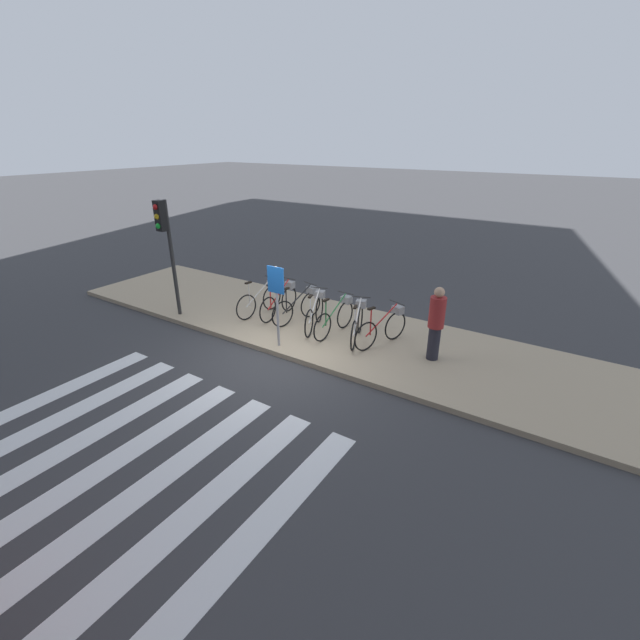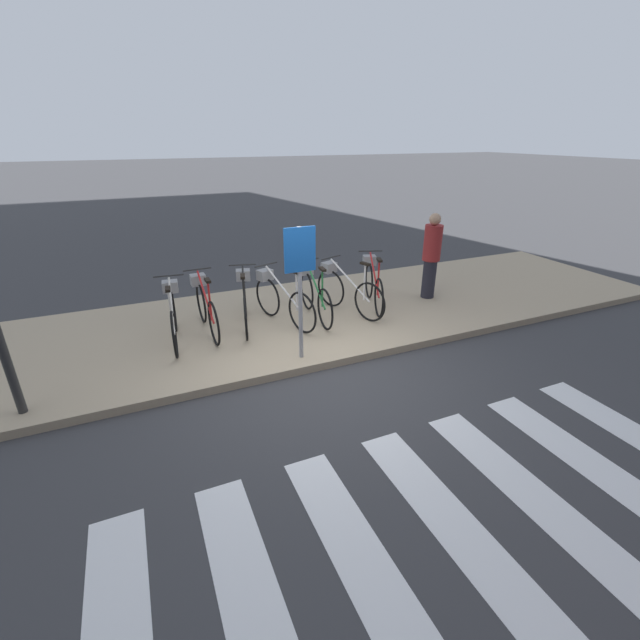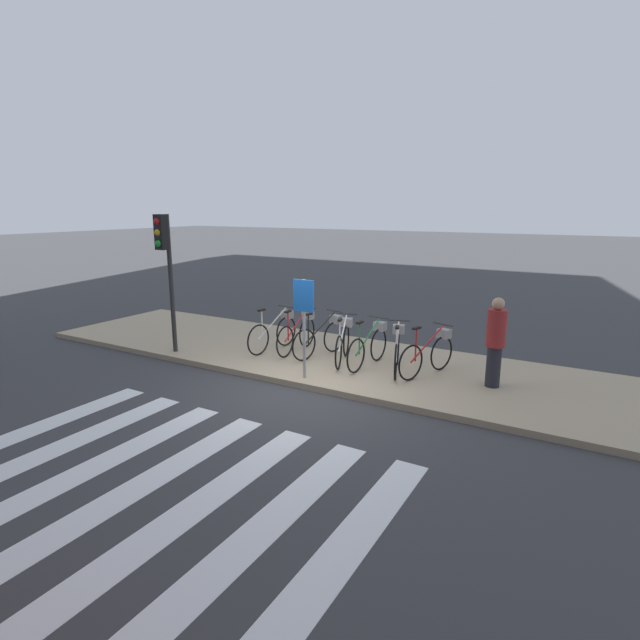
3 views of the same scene
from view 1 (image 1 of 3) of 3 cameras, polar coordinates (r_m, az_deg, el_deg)
ground_plane at (r=9.84m, az=-5.70°, el=-4.92°), size 120.00×120.00×0.00m
sidewalk at (r=11.11m, az=0.01°, el=-1.02°), size 15.34×3.58×0.12m
road_crosswalk at (r=7.28m, az=-36.62°, el=-21.72°), size 5.85×8.00×0.01m
parked_bicycle_0 at (r=11.81m, az=-7.78°, el=2.92°), size 0.46×1.66×1.02m
parked_bicycle_1 at (r=11.62m, az=-5.26°, el=2.69°), size 0.46×1.67×1.02m
parked_bicycle_2 at (r=11.23m, az=-2.74°, el=2.02°), size 0.55×1.63×1.02m
parked_bicycle_3 at (r=10.81m, az=-0.62°, el=1.19°), size 0.65×1.60×1.02m
parked_bicycle_4 at (r=10.51m, az=2.19°, el=0.52°), size 0.46×1.66×1.02m
parked_bicycle_5 at (r=10.21m, az=5.05°, el=-0.27°), size 0.67×1.59×1.02m
parked_bicycle_6 at (r=10.06m, az=8.53°, el=-0.83°), size 0.67×1.59×1.02m
pedestrian at (r=9.43m, az=15.21°, el=-0.29°), size 0.34×0.34×1.66m
traffic_light at (r=11.76m, az=-19.94°, el=10.67°), size 0.24×0.40×3.07m
sign_post at (r=9.58m, az=-5.83°, el=3.60°), size 0.44×0.07×1.91m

